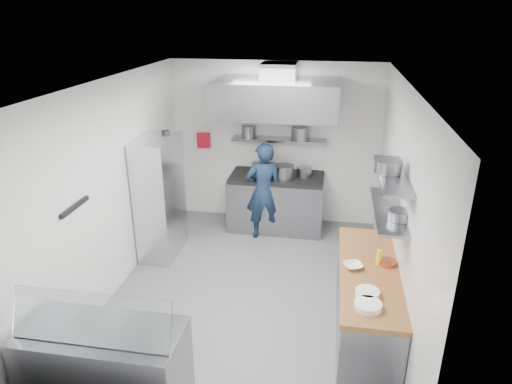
% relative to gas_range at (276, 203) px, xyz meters
% --- Properties ---
extents(floor, '(5.00, 5.00, 0.00)m').
position_rel_gas_range_xyz_m(floor, '(-0.10, -2.10, -0.45)').
color(floor, '#4E4E51').
rests_on(floor, ground).
extents(ceiling, '(5.00, 5.00, 0.00)m').
position_rel_gas_range_xyz_m(ceiling, '(-0.10, -2.10, 2.35)').
color(ceiling, silver).
rests_on(ceiling, wall_back).
extents(wall_back, '(3.60, 2.80, 0.02)m').
position_rel_gas_range_xyz_m(wall_back, '(-0.10, 0.40, 0.95)').
color(wall_back, white).
rests_on(wall_back, floor).
extents(wall_front, '(3.60, 2.80, 0.02)m').
position_rel_gas_range_xyz_m(wall_front, '(-0.10, -4.60, 0.95)').
color(wall_front, white).
rests_on(wall_front, floor).
extents(wall_left, '(2.80, 5.00, 0.02)m').
position_rel_gas_range_xyz_m(wall_left, '(-1.90, -2.10, 0.95)').
color(wall_left, white).
rests_on(wall_left, floor).
extents(wall_right, '(2.80, 5.00, 0.02)m').
position_rel_gas_range_xyz_m(wall_right, '(1.70, -2.10, 0.95)').
color(wall_right, white).
rests_on(wall_right, floor).
extents(gas_range, '(1.60, 0.80, 0.90)m').
position_rel_gas_range_xyz_m(gas_range, '(0.00, 0.00, 0.00)').
color(gas_range, gray).
rests_on(gas_range, floor).
extents(cooktop, '(1.57, 0.78, 0.06)m').
position_rel_gas_range_xyz_m(cooktop, '(0.00, 0.00, 0.48)').
color(cooktop, black).
rests_on(cooktop, gas_range).
extents(stock_pot_left, '(0.29, 0.29, 0.20)m').
position_rel_gas_range_xyz_m(stock_pot_left, '(-0.29, 0.02, 0.61)').
color(stock_pot_left, slate).
rests_on(stock_pot_left, cooktop).
extents(stock_pot_mid, '(0.32, 0.32, 0.24)m').
position_rel_gas_range_xyz_m(stock_pot_mid, '(0.14, -0.15, 0.63)').
color(stock_pot_mid, slate).
rests_on(stock_pot_mid, cooktop).
extents(stock_pot_right, '(0.26, 0.26, 0.16)m').
position_rel_gas_range_xyz_m(stock_pot_right, '(0.46, 0.04, 0.59)').
color(stock_pot_right, slate).
rests_on(stock_pot_right, cooktop).
extents(over_range_shelf, '(1.60, 0.30, 0.04)m').
position_rel_gas_range_xyz_m(over_range_shelf, '(0.00, 0.24, 1.07)').
color(over_range_shelf, gray).
rests_on(over_range_shelf, wall_back).
extents(shelf_pot_a, '(0.24, 0.24, 0.18)m').
position_rel_gas_range_xyz_m(shelf_pot_a, '(-0.54, 0.32, 1.18)').
color(shelf_pot_a, slate).
rests_on(shelf_pot_a, over_range_shelf).
extents(shelf_pot_b, '(0.28, 0.28, 0.22)m').
position_rel_gas_range_xyz_m(shelf_pot_b, '(0.35, 0.20, 1.20)').
color(shelf_pot_b, slate).
rests_on(shelf_pot_b, over_range_shelf).
extents(extractor_hood, '(1.90, 1.15, 0.55)m').
position_rel_gas_range_xyz_m(extractor_hood, '(0.00, -0.18, 1.85)').
color(extractor_hood, gray).
rests_on(extractor_hood, wall_back).
extents(hood_duct, '(0.55, 0.55, 0.24)m').
position_rel_gas_range_xyz_m(hood_duct, '(0.00, 0.05, 2.23)').
color(hood_duct, slate).
rests_on(hood_duct, extractor_hood).
extents(red_firebox, '(0.22, 0.10, 0.26)m').
position_rel_gas_range_xyz_m(red_firebox, '(-1.35, 0.34, 0.97)').
color(red_firebox, '#B30E21').
rests_on(red_firebox, wall_back).
extents(chef, '(0.69, 0.57, 1.63)m').
position_rel_gas_range_xyz_m(chef, '(-0.17, -0.37, 0.36)').
color(chef, '#122037').
rests_on(chef, floor).
extents(wire_rack, '(0.50, 0.90, 1.85)m').
position_rel_gas_range_xyz_m(wire_rack, '(-1.63, -1.18, 0.48)').
color(wire_rack, silver).
rests_on(wire_rack, floor).
extents(rack_bin_a, '(0.14, 0.18, 0.16)m').
position_rel_gas_range_xyz_m(rack_bin_a, '(-1.63, -1.20, 0.35)').
color(rack_bin_a, white).
rests_on(rack_bin_a, wire_rack).
extents(rack_bin_b, '(0.14, 0.18, 0.16)m').
position_rel_gas_range_xyz_m(rack_bin_b, '(-1.63, -0.72, 0.85)').
color(rack_bin_b, yellow).
rests_on(rack_bin_b, wire_rack).
extents(rack_jar, '(0.12, 0.12, 0.18)m').
position_rel_gas_range_xyz_m(rack_jar, '(-1.58, -0.88, 1.35)').
color(rack_jar, black).
rests_on(rack_jar, wire_rack).
extents(knife_strip, '(0.04, 0.55, 0.05)m').
position_rel_gas_range_xyz_m(knife_strip, '(-1.88, -3.00, 1.10)').
color(knife_strip, black).
rests_on(knife_strip, wall_left).
extents(prep_counter_base, '(0.62, 2.00, 0.84)m').
position_rel_gas_range_xyz_m(prep_counter_base, '(1.38, -2.70, -0.03)').
color(prep_counter_base, gray).
rests_on(prep_counter_base, floor).
extents(prep_counter_top, '(0.65, 2.04, 0.06)m').
position_rel_gas_range_xyz_m(prep_counter_top, '(1.38, -2.70, 0.42)').
color(prep_counter_top, '#95612E').
rests_on(prep_counter_top, prep_counter_base).
extents(plate_stack_a, '(0.27, 0.27, 0.06)m').
position_rel_gas_range_xyz_m(plate_stack_a, '(1.32, -3.41, 0.48)').
color(plate_stack_a, white).
rests_on(plate_stack_a, prep_counter_top).
extents(plate_stack_b, '(0.24, 0.24, 0.06)m').
position_rel_gas_range_xyz_m(plate_stack_b, '(1.33, -3.20, 0.48)').
color(plate_stack_b, white).
rests_on(plate_stack_b, prep_counter_top).
extents(copper_pan, '(0.18, 0.18, 0.06)m').
position_rel_gas_range_xyz_m(copper_pan, '(1.58, -2.56, 0.48)').
color(copper_pan, '#C75C38').
rests_on(copper_pan, prep_counter_top).
extents(squeeze_bottle, '(0.06, 0.06, 0.18)m').
position_rel_gas_range_xyz_m(squeeze_bottle, '(1.48, -2.56, 0.54)').
color(squeeze_bottle, yellow).
rests_on(squeeze_bottle, prep_counter_top).
extents(mixing_bowl, '(0.27, 0.27, 0.05)m').
position_rel_gas_range_xyz_m(mixing_bowl, '(1.20, -2.69, 0.48)').
color(mixing_bowl, white).
rests_on(mixing_bowl, prep_counter_top).
extents(wall_shelf_lower, '(0.30, 1.30, 0.04)m').
position_rel_gas_range_xyz_m(wall_shelf_lower, '(1.54, -2.40, 1.05)').
color(wall_shelf_lower, gray).
rests_on(wall_shelf_lower, wall_right).
extents(wall_shelf_upper, '(0.30, 1.30, 0.04)m').
position_rel_gas_range_xyz_m(wall_shelf_upper, '(1.54, -2.40, 1.47)').
color(wall_shelf_upper, gray).
rests_on(wall_shelf_upper, wall_right).
extents(shelf_pot_c, '(0.24, 0.24, 0.10)m').
position_rel_gas_range_xyz_m(shelf_pot_c, '(1.63, -2.66, 1.12)').
color(shelf_pot_c, slate).
rests_on(shelf_pot_c, wall_shelf_lower).
extents(shelf_pot_d, '(0.29, 0.29, 0.14)m').
position_rel_gas_range_xyz_m(shelf_pot_d, '(1.49, -2.39, 1.56)').
color(shelf_pot_d, slate).
rests_on(shelf_pot_d, wall_shelf_upper).
extents(display_case, '(1.50, 0.70, 0.85)m').
position_rel_gas_range_xyz_m(display_case, '(-1.10, -4.10, -0.03)').
color(display_case, gray).
rests_on(display_case, floor).
extents(display_glass, '(1.47, 0.19, 0.42)m').
position_rel_gas_range_xyz_m(display_glass, '(-1.10, -4.22, 0.62)').
color(display_glass, silver).
rests_on(display_glass, display_case).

